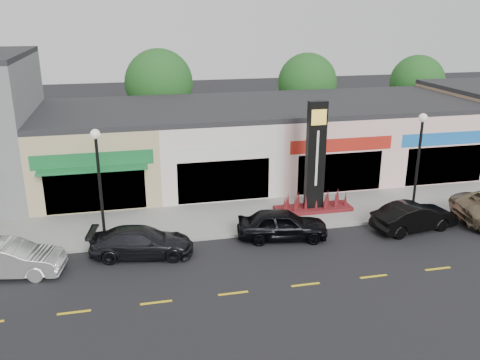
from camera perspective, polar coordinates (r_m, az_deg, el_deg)
The scene contains 17 objects.
ground at distance 23.66m, azimuth 4.89°, elevation -8.05°, with size 120.00×120.00×0.00m, color black.
sidewalk at distance 27.42m, azimuth 2.17°, elevation -3.94°, with size 52.00×4.30×0.15m, color gray.
curb at distance 25.43m, azimuth 3.48°, elevation -5.84°, with size 52.00×0.20×0.15m, color gray.
shop_beige at distance 32.66m, azimuth -15.70°, elevation 3.40°, with size 7.00×10.85×4.80m.
shop_cream at distance 33.01m, azimuth -3.48°, elevation 4.22°, with size 7.00×10.01×4.80m.
shop_pink_w at distance 34.78m, azimuth 8.01°, elevation 4.82°, with size 7.00×10.01×4.80m.
shop_pink_e at distance 37.79m, azimuth 18.04°, elevation 5.19°, with size 7.00×10.01×4.80m.
tree_rear_west at distance 40.04m, azimuth -9.08°, elevation 10.70°, with size 5.20×5.20×7.83m.
tree_rear_mid at distance 42.58m, azimuth 7.55°, elevation 10.77°, with size 4.80×4.80×7.29m.
tree_rear_east at distance 46.99m, azimuth 19.26°, elevation 10.33°, with size 4.60×4.60×6.94m.
lamp_west_near at distance 23.73m, azimuth -15.54°, elevation 0.47°, with size 0.44×0.44×5.47m.
lamp_east_near at distance 27.82m, azimuth 19.44°, elevation 2.73°, with size 0.44×0.44×5.47m.
pylon_sign at distance 27.41m, azimuth 8.39°, elevation 0.76°, with size 4.20×1.30×6.00m.
car_white_van at distance 23.44m, azimuth -24.57°, elevation -8.06°, with size 4.47×1.56×1.47m, color white.
car_dark_sedan at distance 23.39m, azimuth -10.98°, elevation -6.85°, with size 4.62×1.88×1.34m, color black.
car_black_sedan at distance 24.66m, azimuth 4.78°, elevation -4.99°, with size 4.35×1.75×1.48m, color black.
car_black_conv at distance 26.96m, azimuth 18.94°, elevation -3.94°, with size 4.32×1.51×1.42m, color black.
Camera 1 is at (-6.59, -20.09, 10.60)m, focal length 38.00 mm.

